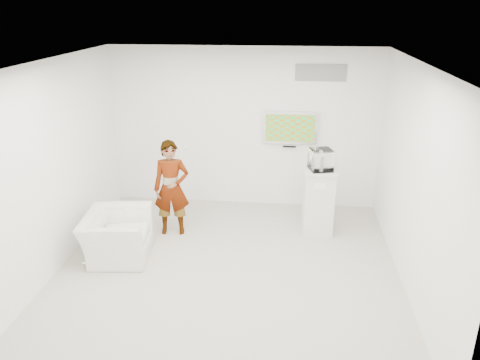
{
  "coord_description": "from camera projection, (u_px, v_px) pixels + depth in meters",
  "views": [
    {
      "loc": [
        0.81,
        -5.98,
        3.72
      ],
      "look_at": [
        0.12,
        0.6,
        1.19
      ],
      "focal_mm": 35.0,
      "sensor_mm": 36.0,
      "label": 1
    }
  ],
  "objects": [
    {
      "name": "room",
      "position": [
        227.0,
        174.0,
        6.43
      ],
      "size": [
        5.01,
        5.01,
        3.0
      ],
      "color": "#A9A49B",
      "rests_on": "ground"
    },
    {
      "name": "tv",
      "position": [
        290.0,
        128.0,
        8.6
      ],
      "size": [
        1.0,
        0.08,
        0.6
      ],
      "primitive_type": "cube",
      "color": "silver",
      "rests_on": "room"
    },
    {
      "name": "logo_decal",
      "position": [
        321.0,
        73.0,
        8.23
      ],
      "size": [
        0.9,
        0.02,
        0.3
      ],
      "primitive_type": "cube",
      "color": "gray",
      "rests_on": "room"
    },
    {
      "name": "person",
      "position": [
        171.0,
        188.0,
        7.79
      ],
      "size": [
        0.65,
        0.48,
        1.63
      ],
      "primitive_type": "imported",
      "rotation": [
        0.0,
        0.0,
        0.15
      ],
      "color": "white",
      "rests_on": "room"
    },
    {
      "name": "armchair",
      "position": [
        117.0,
        235.0,
        7.2
      ],
      "size": [
        1.06,
        1.18,
        0.7
      ],
      "primitive_type": "imported",
      "rotation": [
        0.0,
        0.0,
        1.68
      ],
      "color": "white",
      "rests_on": "room"
    },
    {
      "name": "pedestal",
      "position": [
        318.0,
        201.0,
        7.92
      ],
      "size": [
        0.57,
        0.57,
        1.12
      ],
      "primitive_type": "cube",
      "rotation": [
        0.0,
        0.0,
        0.05
      ],
      "color": "silver",
      "rests_on": "room"
    },
    {
      "name": "floor_uplight",
      "position": [
        327.0,
        202.0,
        8.94
      ],
      "size": [
        0.2,
        0.2,
        0.26
      ],
      "primitive_type": "cylinder",
      "rotation": [
        0.0,
        0.0,
        0.2
      ],
      "color": "silver",
      "rests_on": "room"
    },
    {
      "name": "vitrine",
      "position": [
        321.0,
        160.0,
        7.66
      ],
      "size": [
        0.43,
        0.43,
        0.35
      ],
      "primitive_type": "cube",
      "rotation": [
        0.0,
        0.0,
        0.27
      ],
      "color": "silver",
      "rests_on": "pedestal"
    },
    {
      "name": "console",
      "position": [
        321.0,
        163.0,
        7.68
      ],
      "size": [
        0.05,
        0.17,
        0.23
      ],
      "primitive_type": "cube",
      "rotation": [
        0.0,
        0.0,
        -0.01
      ],
      "color": "silver",
      "rests_on": "pedestal"
    },
    {
      "name": "wii_remote",
      "position": [
        185.0,
        148.0,
        7.71
      ],
      "size": [
        0.04,
        0.14,
        0.03
      ],
      "primitive_type": "cube",
      "rotation": [
        0.0,
        0.0,
        0.06
      ],
      "color": "silver",
      "rests_on": "person"
    }
  ]
}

